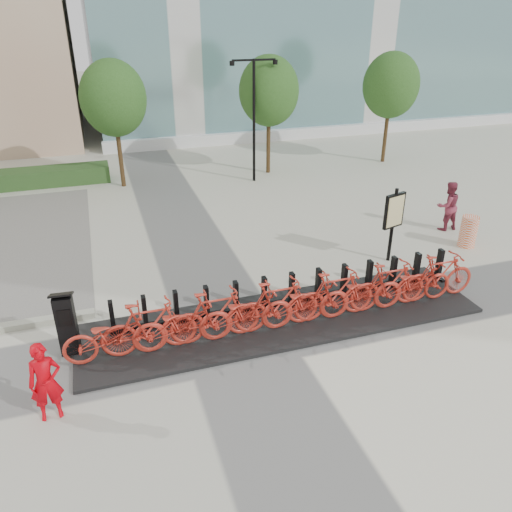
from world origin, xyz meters
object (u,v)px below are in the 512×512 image
object	(u,v)px
worker_red	(46,382)
construction_barrel	(468,232)
kiosk	(67,323)
pedestrian	(448,206)
bike_0	(114,335)
map_sign	(394,214)

from	to	relation	value
worker_red	construction_barrel	xyz separation A→B (m)	(12.14, 3.81, -0.29)
kiosk	pedestrian	xyz separation A→B (m)	(12.02, 3.37, 0.04)
bike_0	construction_barrel	size ratio (longest dim) A/B	2.11
worker_red	pedestrian	world-z (taller)	pedestrian
bike_0	map_sign	world-z (taller)	map_sign
construction_barrel	kiosk	bearing A→B (deg)	-170.43
kiosk	worker_red	distance (m)	1.85
kiosk	construction_barrel	distance (m)	11.98
map_sign	construction_barrel	bearing A→B (deg)	-14.52
kiosk	worker_red	size ratio (longest dim) A/B	0.95
construction_barrel	map_sign	distance (m)	3.03
pedestrian	map_sign	size ratio (longest dim) A/B	0.75
bike_0	map_sign	distance (m)	8.41
pedestrian	worker_red	bearing A→B (deg)	23.48
construction_barrel	worker_red	bearing A→B (deg)	-162.55
bike_0	construction_barrel	world-z (taller)	bike_0
bike_0	worker_red	bearing A→B (deg)	136.47
worker_red	construction_barrel	size ratio (longest dim) A/B	1.58
map_sign	kiosk	bearing A→B (deg)	175.08
kiosk	map_sign	xyz separation A→B (m)	(8.94, 1.88, 0.68)
kiosk	construction_barrel	size ratio (longest dim) A/B	1.51
bike_0	kiosk	world-z (taller)	kiosk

